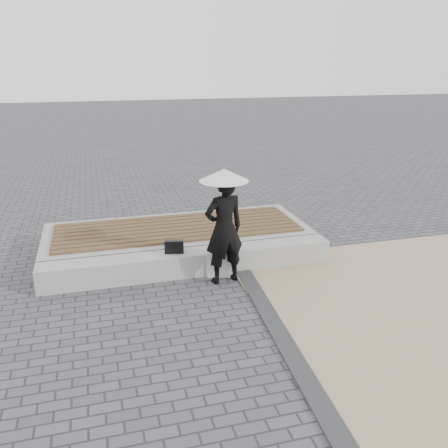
{
  "coord_description": "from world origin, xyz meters",
  "views": [
    {
      "loc": [
        -1.46,
        -5.79,
        3.47
      ],
      "look_at": [
        0.47,
        1.14,
        1.0
      ],
      "focal_mm": 38.27,
      "sensor_mm": 36.0,
      "label": 1
    }
  ],
  "objects_px": {
    "woman": "(224,229)",
    "canvas_tote": "(220,263)",
    "seating_ledge": "(191,262)",
    "parasol": "(224,175)",
    "handbag": "(174,247)"
  },
  "relations": [
    {
      "from": "canvas_tote",
      "to": "woman",
      "type": "bearing_deg",
      "value": -71.46
    },
    {
      "from": "woman",
      "to": "canvas_tote",
      "type": "distance_m",
      "value": 0.72
    },
    {
      "from": "seating_ledge",
      "to": "parasol",
      "type": "xyz_separation_m",
      "value": [
        0.47,
        -0.46,
        1.6
      ]
    },
    {
      "from": "seating_ledge",
      "to": "parasol",
      "type": "distance_m",
      "value": 1.73
    },
    {
      "from": "woman",
      "to": "handbag",
      "type": "distance_m",
      "value": 0.96
    },
    {
      "from": "woman",
      "to": "canvas_tote",
      "type": "relative_size",
      "value": 3.99
    },
    {
      "from": "seating_ledge",
      "to": "canvas_tote",
      "type": "xyz_separation_m",
      "value": [
        0.46,
        -0.25,
        0.03
      ]
    },
    {
      "from": "woman",
      "to": "parasol",
      "type": "distance_m",
      "value": 0.88
    },
    {
      "from": "woman",
      "to": "seating_ledge",
      "type": "bearing_deg",
      "value": -55.87
    },
    {
      "from": "parasol",
      "to": "woman",
      "type": "bearing_deg",
      "value": 0.0
    },
    {
      "from": "parasol",
      "to": "handbag",
      "type": "relative_size",
      "value": 3.11
    },
    {
      "from": "parasol",
      "to": "canvas_tote",
      "type": "height_order",
      "value": "parasol"
    },
    {
      "from": "woman",
      "to": "canvas_tote",
      "type": "xyz_separation_m",
      "value": [
        -0.01,
        0.21,
        -0.69
      ]
    },
    {
      "from": "seating_ledge",
      "to": "parasol",
      "type": "bearing_deg",
      "value": -44.41
    },
    {
      "from": "woman",
      "to": "parasol",
      "type": "relative_size",
      "value": 1.85
    }
  ]
}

